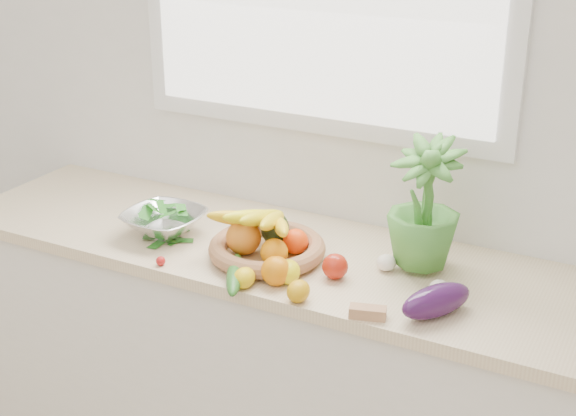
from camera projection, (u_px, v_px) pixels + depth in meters
The scene contains 18 objects.
back_wall at pixel (320, 87), 2.61m from camera, with size 4.50×0.02×2.70m, color white.
counter_cabinet at pixel (278, 372), 2.72m from camera, with size 2.20×0.58×0.86m, color silver.
countertop at pixel (277, 252), 2.54m from camera, with size 2.24×0.62×0.04m, color beige.
orange_loose at pixel (276, 271), 2.29m from camera, with size 0.09×0.09×0.09m, color orange.
lemon_a at pixel (244, 278), 2.27m from camera, with size 0.06×0.08×0.06m, color yellow.
lemon_b at pixel (298, 291), 2.20m from camera, with size 0.06×0.08×0.06m, color #CF900B.
lemon_c at pixel (288, 272), 2.30m from camera, with size 0.07×0.09×0.07m, color yellow.
apple at pixel (335, 266), 2.32m from camera, with size 0.08×0.08×0.08m, color #AA1F0D.
ginger at pixel (368, 312), 2.12m from camera, with size 0.10×0.04×0.03m, color tan.
garlic_a at pixel (439, 289), 2.23m from camera, with size 0.06×0.06×0.05m, color silver.
garlic_b at pixel (386, 263), 2.38m from camera, with size 0.06×0.06×0.05m, color white.
garlic_c at pixel (445, 293), 2.21m from camera, with size 0.05×0.05×0.04m, color white.
eggplant at pixel (436, 301), 2.12m from camera, with size 0.08×0.22×0.09m, color #32103D.
cucumber at pixel (235, 274), 2.31m from camera, with size 0.05×0.26×0.05m, color #255619.
radish at pixel (161, 261), 2.41m from camera, with size 0.03×0.03×0.03m, color red.
potted_herb at pixel (425, 202), 2.31m from camera, with size 0.22×0.22×0.39m, color #428631.
fruit_basket at pixel (266, 242), 2.45m from camera, with size 0.39×0.39×0.19m.
colander_with_spinach at pixel (164, 217), 2.59m from camera, with size 0.26×0.26×0.13m.
Camera 1 is at (1.09, -0.07, 1.99)m, focal length 50.00 mm.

